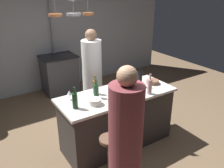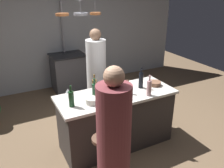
# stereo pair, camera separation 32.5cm
# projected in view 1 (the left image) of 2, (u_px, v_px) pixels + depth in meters

# --- Properties ---
(ground_plane) EXTENTS (9.00, 9.00, 0.00)m
(ground_plane) POSITION_uv_depth(u_px,v_px,m) (117.00, 143.00, 3.86)
(ground_plane) COLOR brown
(back_wall) EXTENTS (6.40, 0.16, 2.60)m
(back_wall) POSITION_uv_depth(u_px,v_px,m) (50.00, 35.00, 5.55)
(back_wall) COLOR #9EA3A8
(back_wall) RESTS_ON ground_plane
(kitchen_island) EXTENTS (1.80, 0.72, 0.90)m
(kitchen_island) POSITION_uv_depth(u_px,v_px,m) (117.00, 119.00, 3.68)
(kitchen_island) COLOR #332D2B
(kitchen_island) RESTS_ON ground_plane
(stove_range) EXTENTS (0.80, 0.64, 0.89)m
(stove_range) POSITION_uv_depth(u_px,v_px,m) (60.00, 74.00, 5.58)
(stove_range) COLOR #47474C
(stove_range) RESTS_ON ground_plane
(chef) EXTENTS (0.36, 0.36, 1.71)m
(chef) POSITION_uv_depth(u_px,v_px,m) (92.00, 79.00, 4.35)
(chef) COLOR white
(chef) RESTS_ON ground_plane
(bar_stool_left) EXTENTS (0.28, 0.28, 0.68)m
(bar_stool_left) POSITION_uv_depth(u_px,v_px,m) (110.00, 158.00, 2.96)
(bar_stool_left) COLOR #4C4C51
(bar_stool_left) RESTS_ON ground_plane
(guest_left) EXTENTS (0.36, 0.36, 1.71)m
(guest_left) POSITION_uv_depth(u_px,v_px,m) (125.00, 147.00, 2.51)
(guest_left) COLOR brown
(guest_left) RESTS_ON ground_plane
(overhead_pot_rack) EXTENTS (0.88, 1.34, 2.17)m
(overhead_pot_rack) POSITION_uv_depth(u_px,v_px,m) (64.00, 24.00, 4.70)
(overhead_pot_rack) COLOR gray
(overhead_pot_rack) RESTS_ON ground_plane
(pepper_mill) EXTENTS (0.05, 0.05, 0.21)m
(pepper_mill) POSITION_uv_depth(u_px,v_px,m) (128.00, 86.00, 3.49)
(pepper_mill) COLOR #382319
(pepper_mill) RESTS_ON kitchen_island
(wine_bottle_green) EXTENTS (0.07, 0.07, 0.29)m
(wine_bottle_green) POSITION_uv_depth(u_px,v_px,m) (96.00, 91.00, 3.34)
(wine_bottle_green) COLOR #193D23
(wine_bottle_green) RESTS_ON kitchen_island
(wine_bottle_rose) EXTENTS (0.07, 0.07, 0.31)m
(wine_bottle_rose) POSITION_uv_depth(u_px,v_px,m) (150.00, 86.00, 3.45)
(wine_bottle_rose) COLOR #B78C8E
(wine_bottle_rose) RESTS_ON kitchen_island
(wine_bottle_dark) EXTENTS (0.07, 0.07, 0.33)m
(wine_bottle_dark) POSITION_uv_depth(u_px,v_px,m) (140.00, 79.00, 3.69)
(wine_bottle_dark) COLOR black
(wine_bottle_dark) RESTS_ON kitchen_island
(wine_bottle_red) EXTENTS (0.07, 0.07, 0.30)m
(wine_bottle_red) POSITION_uv_depth(u_px,v_px,m) (75.00, 100.00, 3.04)
(wine_bottle_red) COLOR #143319
(wine_bottle_red) RESTS_ON kitchen_island
(wine_bottle_amber) EXTENTS (0.07, 0.07, 0.29)m
(wine_bottle_amber) POSITION_uv_depth(u_px,v_px,m) (95.00, 87.00, 3.45)
(wine_bottle_amber) COLOR brown
(wine_bottle_amber) RESTS_ON kitchen_island
(wine_glass_near_right_guest) EXTENTS (0.07, 0.07, 0.15)m
(wine_glass_near_right_guest) POSITION_uv_depth(u_px,v_px,m) (69.00, 93.00, 3.27)
(wine_glass_near_right_guest) COLOR silver
(wine_glass_near_right_guest) RESTS_ON kitchen_island
(wine_glass_near_left_guest) EXTENTS (0.07, 0.07, 0.15)m
(wine_glass_near_left_guest) POSITION_uv_depth(u_px,v_px,m) (116.00, 85.00, 3.53)
(wine_glass_near_left_guest) COLOR silver
(wine_glass_near_left_guest) RESTS_ON kitchen_island
(wine_glass_by_chef) EXTENTS (0.07, 0.07, 0.15)m
(wine_glass_by_chef) POSITION_uv_depth(u_px,v_px,m) (114.00, 89.00, 3.41)
(wine_glass_by_chef) COLOR silver
(wine_glass_by_chef) RESTS_ON kitchen_island
(mixing_bowl_wooden) EXTENTS (0.20, 0.20, 0.06)m
(mixing_bowl_wooden) POSITION_uv_depth(u_px,v_px,m) (153.00, 82.00, 3.84)
(mixing_bowl_wooden) COLOR brown
(mixing_bowl_wooden) RESTS_ON kitchen_island
(mixing_bowl_ceramic) EXTENTS (0.17, 0.17, 0.08)m
(mixing_bowl_ceramic) POSITION_uv_depth(u_px,v_px,m) (95.00, 102.00, 3.17)
(mixing_bowl_ceramic) COLOR silver
(mixing_bowl_ceramic) RESTS_ON kitchen_island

